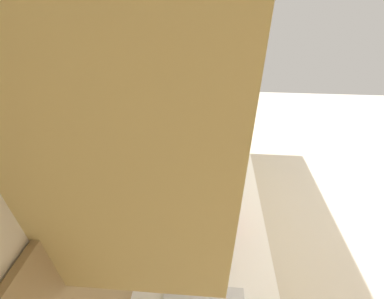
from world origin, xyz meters
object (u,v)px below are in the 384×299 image
Objects in this scene: kettle at (215,214)px; oven_range at (210,107)px; microwave at (208,108)px; bowl at (214,171)px.

oven_range is at bearing 1.05° from kettle.
microwave is at bearing 179.12° from oven_range.
oven_range is at bearing -0.88° from microwave.
kettle is (-1.16, -0.06, -0.08)m from microwave.
kettle reaches higher than bowl.
microwave is 3.64× the size of bowl.
microwave reaches higher than oven_range.
oven_range is 2.47m from kettle.
microwave is at bearing 4.88° from bowl.
oven_range reaches higher than bowl.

